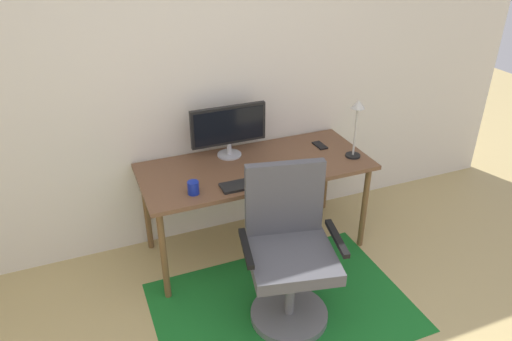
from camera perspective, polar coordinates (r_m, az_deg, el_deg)
The scene contains 10 objects.
wall_back at distance 3.47m, azimuth -10.03°, elevation 10.85°, with size 6.00×0.10×2.60m, color silver.
area_rug at distance 3.33m, azimuth 3.16°, elevation -15.84°, with size 1.66×1.14×0.01m, color #186A24.
desk at distance 3.47m, azimuth -0.02°, elevation -0.23°, with size 1.66×0.71×0.72m.
monitor at distance 3.48m, azimuth -3.28°, elevation 5.15°, with size 0.56×0.18×0.39m.
keyboard at distance 3.20m, azimuth -0.47°, elevation -1.48°, with size 0.43×0.13×0.02m, color black.
computer_mouse at distance 3.30m, azimuth 4.33°, elevation -0.40°, with size 0.06×0.10×0.03m, color white.
coffee_cup at distance 3.10m, azimuth -7.47°, elevation -2.04°, with size 0.08×0.08×0.09m, color navy.
cell_phone at distance 3.75m, azimuth 7.60°, elevation 2.99°, with size 0.07×0.14×0.01m, color black.
desk_lamp at distance 3.51m, azimuth 11.89°, elevation 6.04°, with size 0.11×0.11×0.44m.
office_chair at distance 3.01m, azimuth 3.92°, elevation -10.13°, with size 0.65×0.61×1.02m.
Camera 1 is at (-0.68, -1.04, 2.33)m, focal length 33.65 mm.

